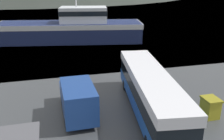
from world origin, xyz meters
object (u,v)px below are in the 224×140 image
object	(u,v)px
tour_bus	(150,91)
delivery_van	(78,98)
storage_bin	(210,107)
fishing_boat	(72,28)

from	to	relation	value
tour_bus	delivery_van	distance (m)	5.32
tour_bus	storage_bin	distance (m)	4.52
delivery_van	tour_bus	bearing A→B (deg)	-10.33
delivery_van	fishing_boat	xyz separation A→B (m)	(2.13, 24.17, 0.83)
delivery_van	fishing_boat	size ratio (longest dim) A/B	0.24
tour_bus	storage_bin	xyz separation A→B (m)	(4.05, -1.73, -1.03)
fishing_boat	storage_bin	world-z (taller)	fishing_boat
delivery_van	fishing_boat	bearing A→B (deg)	84.59
delivery_van	storage_bin	distance (m)	9.66
storage_bin	delivery_van	bearing A→B (deg)	164.09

